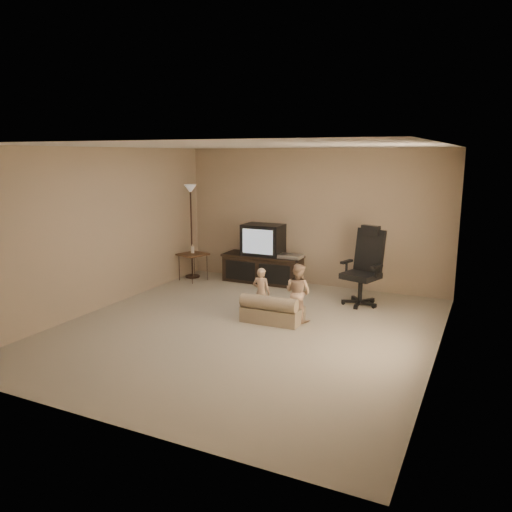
% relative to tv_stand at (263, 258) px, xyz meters
% --- Properties ---
extents(floor, '(5.50, 5.50, 0.00)m').
position_rel_tv_stand_xyz_m(floor, '(0.88, -2.49, -0.46)').
color(floor, '#B0A48C').
rests_on(floor, ground).
extents(room_shell, '(5.50, 5.50, 5.50)m').
position_rel_tv_stand_xyz_m(room_shell, '(0.88, -2.49, 1.06)').
color(room_shell, silver).
rests_on(room_shell, floor).
extents(tv_stand, '(1.55, 0.58, 1.11)m').
position_rel_tv_stand_xyz_m(tv_stand, '(0.00, 0.00, 0.00)').
color(tv_stand, black).
rests_on(tv_stand, floor).
extents(office_chair, '(0.73, 0.76, 1.27)m').
position_rel_tv_stand_xyz_m(office_chair, '(2.05, -0.60, -0.00)').
color(office_chair, black).
rests_on(office_chair, floor).
extents(side_table, '(0.59, 0.59, 0.71)m').
position_rel_tv_stand_xyz_m(side_table, '(-1.27, -0.47, 0.05)').
color(side_table, brown).
rests_on(side_table, floor).
extents(floor_lamp, '(0.28, 0.28, 1.82)m').
position_rel_tv_stand_xyz_m(floor_lamp, '(-1.42, -0.27, 0.87)').
color(floor_lamp, '#2F1D15').
rests_on(floor_lamp, floor).
extents(child_sofa, '(0.87, 0.51, 0.42)m').
position_rel_tv_stand_xyz_m(child_sofa, '(1.08, -2.06, -0.29)').
color(child_sofa, '#9C836A').
rests_on(child_sofa, floor).
extents(toddler_left, '(0.28, 0.21, 0.75)m').
position_rel_tv_stand_xyz_m(toddler_left, '(0.84, -1.90, -0.08)').
color(toddler_left, '#D8AC87').
rests_on(toddler_left, floor).
extents(toddler_right, '(0.46, 0.33, 0.86)m').
position_rel_tv_stand_xyz_m(toddler_right, '(1.39, -1.82, -0.03)').
color(toddler_right, '#D8AC87').
rests_on(toddler_right, floor).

